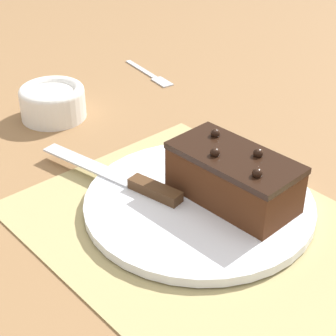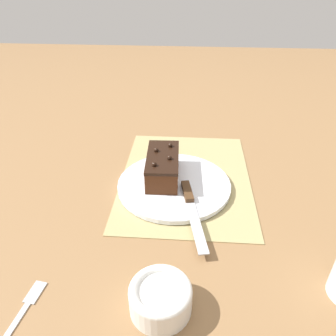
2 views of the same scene
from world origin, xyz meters
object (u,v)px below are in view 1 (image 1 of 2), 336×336
at_px(small_bowl, 53,101).
at_px(serving_knife, 131,181).
at_px(chocolate_cake, 233,177).
at_px(cake_plate, 199,203).
at_px(dessert_fork, 151,75).

bearing_deg(small_bowl, serving_knife, -9.82).
bearing_deg(chocolate_cake, serving_knife, -145.98).
bearing_deg(cake_plate, serving_knife, -152.92).
distance_m(cake_plate, dessert_fork, 0.44).
relative_size(cake_plate, chocolate_cake, 1.76).
distance_m(serving_knife, dessert_fork, 0.40).
bearing_deg(dessert_fork, serving_knife, 54.40).
xyz_separation_m(small_bowl, dessert_fork, (-0.03, 0.23, -0.03)).
height_order(cake_plate, dessert_fork, cake_plate).
bearing_deg(small_bowl, chocolate_cake, 4.35).
distance_m(chocolate_cake, dessert_fork, 0.45).
xyz_separation_m(cake_plate, dessert_fork, (-0.37, 0.23, -0.01)).
height_order(chocolate_cake, dessert_fork, chocolate_cake).
distance_m(cake_plate, chocolate_cake, 0.06).
bearing_deg(serving_knife, small_bowl, 69.17).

